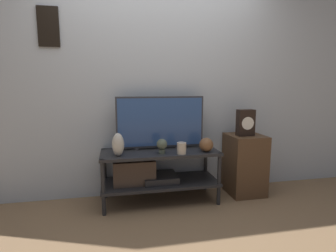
{
  "coord_description": "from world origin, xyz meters",
  "views": [
    {
      "loc": [
        -0.46,
        -2.4,
        1.25
      ],
      "look_at": [
        0.09,
        0.28,
        0.83
      ],
      "focal_mm": 28.0,
      "sensor_mm": 36.0,
      "label": 1
    }
  ],
  "objects_px": {
    "vase_round_glass": "(206,145)",
    "mantel_clock": "(246,123)",
    "television": "(160,122)",
    "vase_urn_stoneware": "(118,145)",
    "decorative_bust": "(162,145)",
    "candle_jar": "(182,148)"
  },
  "relations": [
    {
      "from": "vase_round_glass",
      "to": "candle_jar",
      "type": "distance_m",
      "value": 0.28
    },
    {
      "from": "vase_urn_stoneware",
      "to": "decorative_bust",
      "type": "distance_m",
      "value": 0.44
    },
    {
      "from": "candle_jar",
      "to": "mantel_clock",
      "type": "bearing_deg",
      "value": 11.81
    },
    {
      "from": "vase_round_glass",
      "to": "decorative_bust",
      "type": "height_order",
      "value": "decorative_bust"
    },
    {
      "from": "vase_urn_stoneware",
      "to": "candle_jar",
      "type": "height_order",
      "value": "vase_urn_stoneware"
    },
    {
      "from": "television",
      "to": "vase_round_glass",
      "type": "bearing_deg",
      "value": -27.29
    },
    {
      "from": "vase_urn_stoneware",
      "to": "decorative_bust",
      "type": "relative_size",
      "value": 1.5
    },
    {
      "from": "vase_round_glass",
      "to": "mantel_clock",
      "type": "relative_size",
      "value": 0.5
    },
    {
      "from": "candle_jar",
      "to": "decorative_bust",
      "type": "xyz_separation_m",
      "value": [
        -0.19,
        0.05,
        0.03
      ]
    },
    {
      "from": "television",
      "to": "vase_round_glass",
      "type": "xyz_separation_m",
      "value": [
        0.45,
        -0.23,
        -0.22
      ]
    },
    {
      "from": "vase_urn_stoneware",
      "to": "vase_round_glass",
      "type": "distance_m",
      "value": 0.91
    },
    {
      "from": "television",
      "to": "vase_urn_stoneware",
      "type": "xyz_separation_m",
      "value": [
        -0.46,
        -0.23,
        -0.18
      ]
    },
    {
      "from": "mantel_clock",
      "to": "decorative_bust",
      "type": "bearing_deg",
      "value": -173.57
    },
    {
      "from": "television",
      "to": "vase_urn_stoneware",
      "type": "height_order",
      "value": "television"
    },
    {
      "from": "vase_round_glass",
      "to": "decorative_bust",
      "type": "bearing_deg",
      "value": 178.9
    },
    {
      "from": "television",
      "to": "mantel_clock",
      "type": "distance_m",
      "value": 0.96
    },
    {
      "from": "television",
      "to": "decorative_bust",
      "type": "xyz_separation_m",
      "value": [
        -0.02,
        -0.22,
        -0.21
      ]
    },
    {
      "from": "mantel_clock",
      "to": "vase_round_glass",
      "type": "bearing_deg",
      "value": -166.72
    },
    {
      "from": "vase_urn_stoneware",
      "to": "television",
      "type": "bearing_deg",
      "value": 26.09
    },
    {
      "from": "vase_round_glass",
      "to": "mantel_clock",
      "type": "bearing_deg",
      "value": 13.28
    },
    {
      "from": "television",
      "to": "mantel_clock",
      "type": "bearing_deg",
      "value": -6.77
    },
    {
      "from": "vase_round_glass",
      "to": "decorative_bust",
      "type": "xyz_separation_m",
      "value": [
        -0.47,
        0.01,
        0.01
      ]
    }
  ]
}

